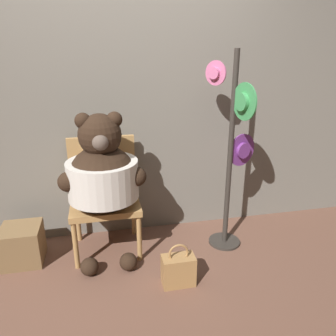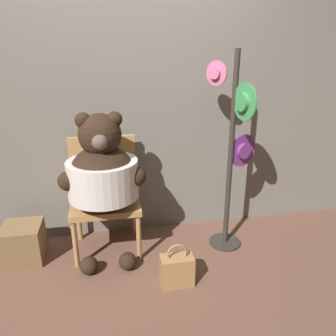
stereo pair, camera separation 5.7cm
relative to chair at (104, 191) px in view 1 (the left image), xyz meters
name	(u,v)px [view 1 (the left image)]	position (x,y,z in m)	size (l,w,h in m)	color
ground_plane	(131,268)	(0.17, -0.39, -0.52)	(14.00, 14.00, 0.00)	brown
wall_back	(118,105)	(0.17, 0.27, 0.68)	(8.00, 0.10, 2.39)	slate
chair	(104,191)	(0.00, 0.00, 0.00)	(0.56, 0.48, 0.96)	#B2844C
teddy_bear	(103,175)	(0.00, -0.16, 0.21)	(0.67, 0.59, 1.22)	black
hat_display_rack	(233,149)	(1.05, -0.20, 0.36)	(0.42, 0.50, 1.66)	#332D28
handbag_on_ground	(178,270)	(0.49, -0.65, -0.39)	(0.24, 0.14, 0.34)	#A87A47
wooden_crate	(23,244)	(-0.68, -0.11, -0.36)	(0.31, 0.31, 0.31)	brown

